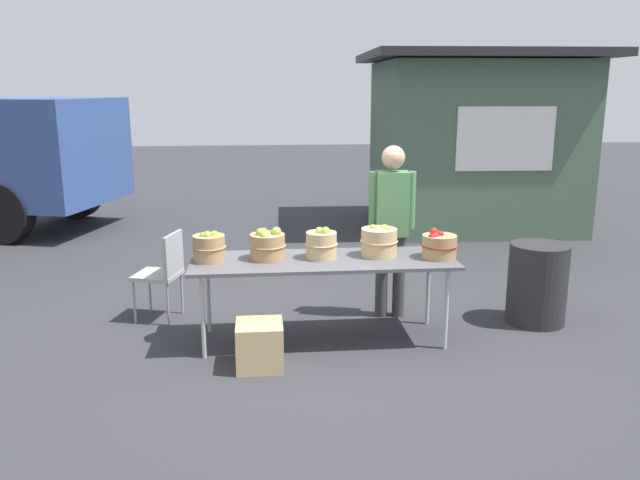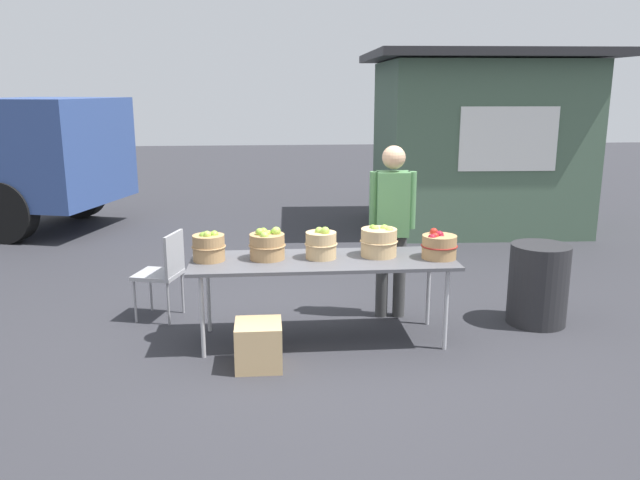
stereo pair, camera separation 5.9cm
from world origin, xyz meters
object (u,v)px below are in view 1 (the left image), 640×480
Objects in this scene: market_table at (323,264)px; trash_barrel at (537,284)px; apple_basket_green_3 at (379,241)px; apple_basket_red_0 at (439,245)px; apple_basket_green_1 at (268,245)px; vendor_adult at (392,218)px; apple_basket_green_2 at (321,244)px; produce_crate at (260,345)px; apple_basket_green_0 at (209,247)px; folding_chair at (164,269)px.

trash_barrel is (2.08, 0.25, -0.32)m from market_table.
market_table is 2.98× the size of trash_barrel.
apple_basket_red_0 is (0.51, -0.12, -0.02)m from apple_basket_green_3.
vendor_adult is at bearing 22.95° from apple_basket_green_1.
apple_basket_green_2 is 0.91m from vendor_adult.
apple_basket_green_0 is at bearing 126.71° from produce_crate.
apple_basket_green_1 is 0.47m from apple_basket_green_2.
apple_basket_red_0 is (1.03, -0.09, -0.01)m from apple_basket_green_2.
apple_basket_green_3 is 0.44× the size of trash_barrel.
apple_basket_green_0 is 1.78m from vendor_adult.
market_table is at bearing -70.67° from apple_basket_green_2.
folding_chair is at bearing 162.77° from apple_basket_green_3.
apple_basket_green_0 is 1.49m from apple_basket_green_3.
apple_basket_green_3 is at bearing 71.41° from vendor_adult.
apple_basket_green_2 is at bearing 45.16° from produce_crate.
apple_basket_green_3 is at bearing -173.41° from trash_barrel.
apple_basket_green_0 is 0.18× the size of vendor_adult.
apple_basket_green_3 reaches higher than folding_chair.
apple_basket_green_0 is 0.50m from apple_basket_green_1.
apple_basket_red_0 is at bearing 16.54° from produce_crate.
apple_basket_green_1 is at bearing -179.02° from apple_basket_green_3.
folding_chair is (-1.46, 0.65, -0.37)m from apple_basket_green_2.
trash_barrel is 2.76m from produce_crate.
apple_basket_green_0 is at bearing 53.29° from folding_chair.
apple_basket_green_0 reaches higher than market_table.
apple_basket_green_3 is at bearing 7.92° from market_table.
apple_basket_green_3 is at bearing 0.98° from apple_basket_green_1.
market_table is at bearing -6.29° from apple_basket_green_1.
vendor_adult is at bearing 17.02° from apple_basket_green_0.
vendor_adult reaches higher than apple_basket_red_0.
market_table is at bearing 42.49° from produce_crate.
vendor_adult is at bearing 115.89° from apple_basket_red_0.
apple_basket_green_1 is at bearing 176.04° from apple_basket_red_0.
apple_basket_green_3 reaches higher than apple_basket_green_0.
folding_chair is at bearing 156.16° from apple_basket_green_2.
vendor_adult reaches higher than apple_basket_green_2.
apple_basket_green_2 is 0.52m from apple_basket_green_3.
vendor_adult is (-0.30, 0.61, 0.13)m from apple_basket_red_0.
apple_basket_green_3 reaches higher than apple_basket_red_0.
market_table is at bearing 177.16° from apple_basket_red_0.
apple_basket_green_0 is at bearing 179.87° from apple_basket_green_2.
apple_basket_green_2 reaches higher than apple_basket_green_1.
apple_basket_green_2 reaches higher than folding_chair.
folding_chair is (-0.99, 0.63, -0.36)m from apple_basket_green_1.
apple_basket_red_0 is 0.37× the size of folding_chair.
trash_barrel is (1.07, 0.30, -0.48)m from apple_basket_red_0.
produce_crate is at bearing -134.84° from apple_basket_green_2.
apple_basket_green_2 is 0.77× the size of produce_crate.
vendor_adult is at bearing 66.56° from apple_basket_green_3.
apple_basket_red_0 is at bearing -13.30° from apple_basket_green_3.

